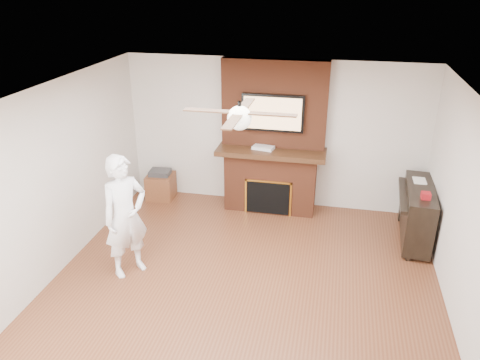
% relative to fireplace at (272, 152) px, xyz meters
% --- Properties ---
extents(room_shell, '(5.36, 5.86, 2.86)m').
position_rel_fireplace_xyz_m(room_shell, '(0.00, -2.55, 0.25)').
color(room_shell, '#542B18').
rests_on(room_shell, ground).
extents(fireplace, '(1.78, 0.64, 2.50)m').
position_rel_fireplace_xyz_m(fireplace, '(0.00, 0.00, 0.00)').
color(fireplace, brown).
rests_on(fireplace, ground).
extents(tv, '(1.00, 0.08, 0.60)m').
position_rel_fireplace_xyz_m(tv, '(0.00, -0.05, 0.68)').
color(tv, black).
rests_on(tv, fireplace).
extents(ceiling_fan, '(1.21, 1.21, 0.31)m').
position_rel_fireplace_xyz_m(ceiling_fan, '(-0.00, -2.55, 1.34)').
color(ceiling_fan, black).
rests_on(ceiling_fan, room_shell).
extents(person, '(0.70, 0.74, 1.68)m').
position_rel_fireplace_xyz_m(person, '(-1.56, -2.31, -0.16)').
color(person, white).
rests_on(person, ground).
extents(side_table, '(0.49, 0.49, 0.53)m').
position_rel_fireplace_xyz_m(side_table, '(-1.98, -0.07, -0.75)').
color(side_table, brown).
rests_on(side_table, ground).
extents(piano, '(0.58, 1.34, 0.95)m').
position_rel_fireplace_xyz_m(piano, '(2.29, -0.65, -0.53)').
color(piano, black).
rests_on(piano, ground).
extents(cable_box, '(0.37, 0.26, 0.05)m').
position_rel_fireplace_xyz_m(cable_box, '(-0.13, -0.10, 0.11)').
color(cable_box, silver).
rests_on(cable_box, fireplace).
extents(candle_orange, '(0.06, 0.06, 0.11)m').
position_rel_fireplace_xyz_m(candle_orange, '(-0.18, -0.19, -0.94)').
color(candle_orange, '#C66617').
rests_on(candle_orange, ground).
extents(candle_green, '(0.07, 0.07, 0.08)m').
position_rel_fireplace_xyz_m(candle_green, '(-0.02, -0.18, -0.96)').
color(candle_green, '#358539').
rests_on(candle_green, ground).
extents(candle_cream, '(0.07, 0.07, 0.11)m').
position_rel_fireplace_xyz_m(candle_cream, '(0.09, -0.17, -0.94)').
color(candle_cream, '#C3AE9B').
rests_on(candle_cream, ground).
extents(candle_blue, '(0.06, 0.06, 0.08)m').
position_rel_fireplace_xyz_m(candle_blue, '(0.24, -0.23, -0.96)').
color(candle_blue, '#2D6788').
rests_on(candle_blue, ground).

